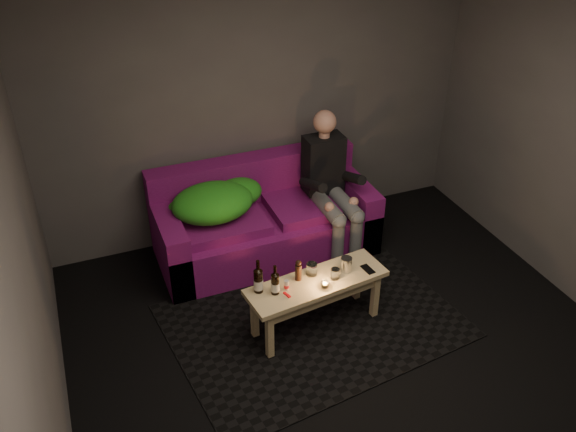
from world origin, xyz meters
The scene contains 17 objects.
floor centered at (0.00, 0.00, 0.00)m, with size 4.50×4.50×0.00m, color black.
room centered at (0.00, 0.47, 1.64)m, with size 4.50×4.50×4.50m.
rug centered at (-0.12, 0.74, 0.00)m, with size 2.19×1.59×0.01m, color black.
sofa centered at (-0.14, 1.82, 0.30)m, with size 1.93×0.87×0.83m.
green_blanket centered at (-0.57, 1.81, 0.63)m, with size 0.85×0.58×0.29m.
person centered at (0.44, 1.66, 0.67)m, with size 0.35×0.80×1.29m.
coffee_table centered at (-0.12, 0.69, 0.37)m, with size 1.13×0.48×0.45m.
beer_bottle_a centered at (-0.56, 0.74, 0.55)m, with size 0.07×0.07×0.28m.
beer_bottle_b centered at (-0.46, 0.67, 0.54)m, with size 0.06×0.06×0.25m.
salt_shaker centered at (-0.36, 0.68, 0.49)m, with size 0.04×0.04×0.08m, color silver.
pepper_mill centered at (-0.24, 0.76, 0.52)m, with size 0.05×0.05×0.13m, color black.
tumbler_back centered at (-0.12, 0.78, 0.50)m, with size 0.08×0.08×0.10m, color white.
tealight centered at (-0.09, 0.60, 0.47)m, with size 0.06×0.06×0.04m.
tumbler_front centered at (0.02, 0.67, 0.49)m, with size 0.07×0.07×0.09m, color white.
steel_cup centered at (0.14, 0.72, 0.51)m, with size 0.09×0.09×0.12m, color #B6B9BD.
smartphone centered at (0.30, 0.67, 0.45)m, with size 0.06×0.13×0.01m, color black.
red_lighter centered at (-0.39, 0.62, 0.45)m, with size 0.02×0.07×0.01m, color red.
Camera 1 is at (-1.65, -2.57, 3.32)m, focal length 38.00 mm.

